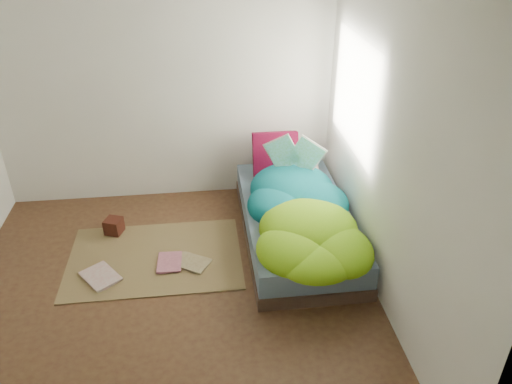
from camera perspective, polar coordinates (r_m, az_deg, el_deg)
ground at (r=4.38m, az=-9.83°, el=-11.65°), size 3.50×3.50×0.00m
room_walls at (r=3.53m, az=-11.92°, el=8.52°), size 3.54×3.54×2.62m
bed at (r=4.91m, az=4.59°, el=-3.55°), size 1.00×2.00×0.34m
duvet at (r=4.54m, az=5.29°, el=-1.51°), size 0.96×1.84×0.34m
rug at (r=4.81m, az=-11.45°, el=-7.31°), size 1.60×1.10×0.01m
pillow_floral at (r=5.48m, az=4.02°, el=3.20°), size 0.60×0.41×0.13m
pillow_magenta at (r=5.29m, az=2.23°, el=4.31°), size 0.48×0.15×0.47m
open_book at (r=4.92m, az=4.45°, el=5.38°), size 0.50×0.26×0.30m
wooden_box at (r=5.19m, az=-15.94°, el=-3.75°), size 0.20×0.20×0.16m
floor_book_a at (r=4.64m, az=-18.70°, el=-9.81°), size 0.41×0.43×0.03m
floor_book_b at (r=4.70m, az=-11.21°, el=-7.98°), size 0.23×0.30×0.03m
floor_book_c at (r=4.59m, az=-8.03°, el=-8.81°), size 0.38×0.35×0.02m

